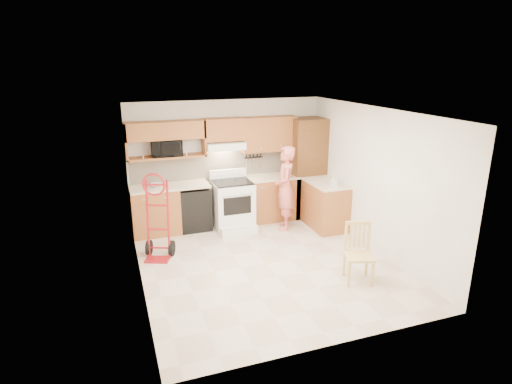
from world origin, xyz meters
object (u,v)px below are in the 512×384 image
person (285,188)px  hand_truck (157,221)px  microwave (166,148)px  dining_chair (359,254)px  range (233,201)px

person → hand_truck: 2.61m
hand_truck → microwave: bearing=94.8°
hand_truck → dining_chair: bearing=-11.1°
microwave → hand_truck: microwave is taller
person → hand_truck: size_ratio=1.24×
microwave → range: size_ratio=0.50×
microwave → dining_chair: bearing=-52.4°
microwave → person: microwave is taller
range → hand_truck: hand_truck is taller
range → hand_truck: bearing=-150.9°
person → microwave: bearing=-90.1°
range → person: (0.95, -0.36, 0.27)m
person → dining_chair: person is taller
person → range: bearing=-91.8°
microwave → hand_truck: size_ratio=0.42×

